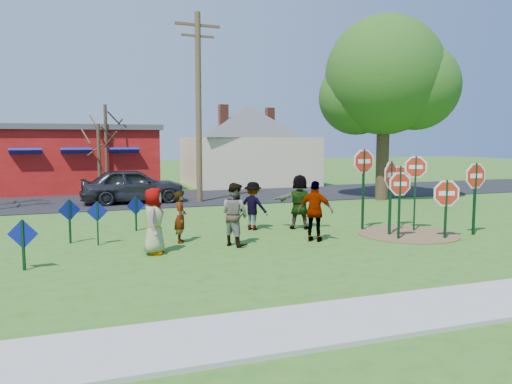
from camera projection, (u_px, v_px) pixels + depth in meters
ground at (267, 238)px, 15.53m from camera, size 120.00×120.00×0.00m
sidewalk at (412, 311)px, 8.79m from camera, size 22.00×1.80×0.08m
road at (189, 197)px, 26.30m from camera, size 120.00×7.50×0.04m
dirt_patch at (408, 234)px, 16.10m from camera, size 3.20×3.20×0.03m
red_building at (77, 158)px, 30.33m from camera, size 9.40×7.69×3.90m
cream_house at (248, 142)px, 33.92m from camera, size 9.40×9.40×6.50m
stop_sign_a at (400, 190)px, 15.13m from camera, size 0.99×0.12×2.21m
stop_sign_b at (364, 169)px, 16.67m from camera, size 1.11×0.11×2.88m
stop_sign_c at (415, 176)px, 16.48m from camera, size 0.87×0.50×2.65m
stop_sign_d at (400, 181)px, 17.28m from camera, size 1.01×0.14×2.29m
stop_sign_e at (446, 197)px, 15.25m from camera, size 1.08×0.34×1.98m
stop_sign_f at (475, 181)px, 15.84m from camera, size 1.13×0.09×2.47m
stop_sign_g at (391, 181)px, 15.78m from camera, size 1.03×0.61×2.54m
blue_diamond_a at (23, 239)px, 11.61m from camera, size 0.68×0.20×1.21m
blue_diamond_b at (97, 218)px, 14.40m from camera, size 0.60×0.06×1.29m
blue_diamond_c at (69, 216)px, 14.64m from camera, size 0.63×0.23×1.32m
blue_diamond_d at (136, 210)px, 16.67m from camera, size 0.61×0.20×1.17m
person_a at (154, 221)px, 13.28m from camera, size 0.79×1.00×1.78m
person_b at (180, 217)px, 14.77m from camera, size 0.48×0.62×1.52m
person_c at (235, 214)px, 14.35m from camera, size 1.03×1.11×1.82m
person_d at (253, 206)px, 16.85m from camera, size 1.16×1.19×1.63m
person_e at (315, 211)px, 14.92m from camera, size 1.11×1.02×1.83m
person_f at (300, 202)px, 17.04m from camera, size 1.80×1.26×1.87m
suv at (133, 185)px, 23.86m from camera, size 4.89×2.04×1.66m
utility_pole at (199, 104)px, 23.89m from camera, size 2.21×0.28×9.04m
leafy_tree at (387, 82)px, 24.85m from camera, size 6.46×5.90×9.19m
bare_tree_east at (99, 151)px, 25.41m from camera, size 1.80×1.80×3.85m
bare_tree_extra at (106, 137)px, 27.22m from camera, size 1.80×1.80×4.96m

